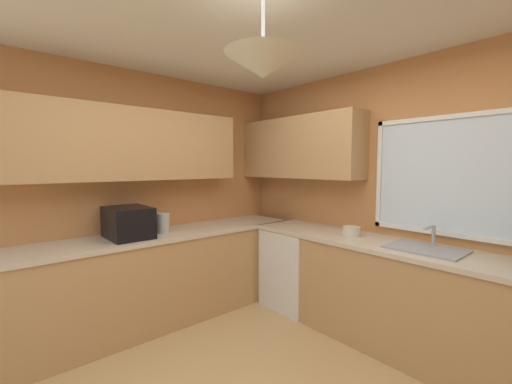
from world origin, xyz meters
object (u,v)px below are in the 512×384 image
(dishwasher, at_px, (296,268))
(bowl, at_px, (351,231))
(kettle, at_px, (163,223))
(microwave, at_px, (128,222))
(sink_assembly, at_px, (426,248))

(dishwasher, bearing_deg, bowl, 2.52)
(dishwasher, relative_size, bowl, 5.15)
(dishwasher, relative_size, kettle, 4.25)
(dishwasher, distance_m, kettle, 1.55)
(microwave, xyz_separation_m, sink_assembly, (2.03, 1.67, -0.13))
(dishwasher, xyz_separation_m, kettle, (-0.64, -1.29, 0.58))
(sink_assembly, bearing_deg, kettle, -146.48)
(kettle, bearing_deg, microwave, -93.36)
(microwave, distance_m, kettle, 0.34)
(microwave, height_order, sink_assembly, microwave)
(microwave, bearing_deg, sink_assembly, 39.49)
(sink_assembly, bearing_deg, microwave, -140.51)
(dishwasher, bearing_deg, microwave, -112.01)
(microwave, xyz_separation_m, bowl, (1.34, 1.66, -0.10))
(microwave, relative_size, bowl, 2.84)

